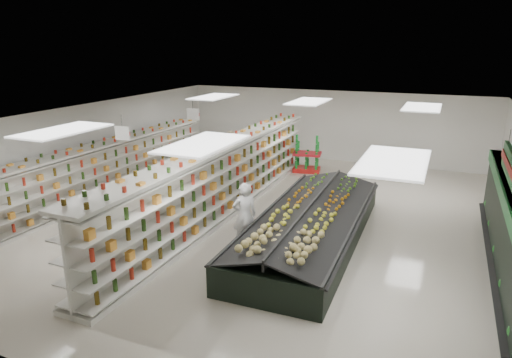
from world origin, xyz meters
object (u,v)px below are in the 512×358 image
at_px(gondola_center, 222,182).
at_px(gondola_left, 107,171).
at_px(soda_endcap, 307,155).
at_px(shopper_background, 232,154).
at_px(produce_island, 310,224).
at_px(shopper_main, 245,216).

bearing_deg(gondola_center, gondola_left, 179.71).
relative_size(gondola_left, gondola_center, 0.85).
distance_m(gondola_left, soda_endcap, 8.07).
xyz_separation_m(gondola_center, shopper_background, (-1.59, 4.00, -0.10)).
bearing_deg(soda_endcap, gondola_left, -134.78).
bearing_deg(produce_island, soda_endcap, 107.46).
bearing_deg(gondola_left, produce_island, -5.89).
bearing_deg(soda_endcap, gondola_center, -100.44).
distance_m(gondola_left, shopper_main, 6.66).
distance_m(gondola_center, soda_endcap, 5.89).
height_order(gondola_center, soda_endcap, gondola_center).
bearing_deg(gondola_center, shopper_main, -49.98).
height_order(gondola_left, gondola_center, gondola_center).
bearing_deg(gondola_center, produce_island, -16.75).
bearing_deg(gondola_left, shopper_background, 54.20).
height_order(gondola_center, produce_island, gondola_center).
bearing_deg(soda_endcap, shopper_main, -85.39).
bearing_deg(produce_island, shopper_main, -144.59).
distance_m(gondola_center, shopper_main, 2.66).
relative_size(gondola_center, soda_endcap, 8.79).
bearing_deg(shopper_background, soda_endcap, -61.36).
bearing_deg(shopper_background, gondola_center, -163.49).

